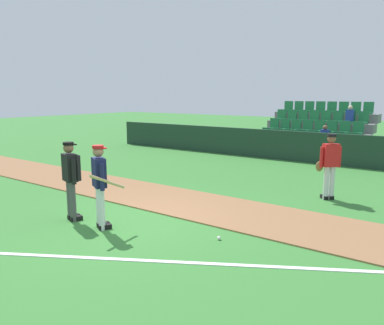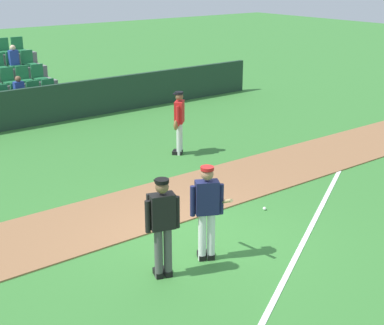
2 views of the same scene
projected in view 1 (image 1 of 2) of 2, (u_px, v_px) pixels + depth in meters
name	position (u px, v px, depth m)	size (l,w,h in m)	color
ground_plane	(133.00, 222.00, 8.39)	(80.00, 80.00, 0.00)	#387A33
infield_dirt_path	(185.00, 202.00, 9.90)	(28.00, 2.23, 0.03)	#936642
foul_line_chalk	(243.00, 265.00, 6.25)	(12.00, 0.10, 0.01)	white
dugout_fence	(297.00, 146.00, 16.00)	(20.00, 0.16, 1.27)	#1E3828
stadium_bleachers	(315.00, 139.00, 17.81)	(5.00, 3.80, 2.45)	slate
batter_navy_jersey	(100.00, 184.00, 7.83)	(0.63, 0.79, 1.76)	white
umpire_home_plate	(71.00, 176.00, 8.37)	(0.57, 0.39, 1.76)	#4C4C4C
runner_red_jersey	(330.00, 164.00, 10.07)	(0.57, 0.50, 1.76)	silver
baseball	(219.00, 238.00, 7.36)	(0.07, 0.07, 0.07)	white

